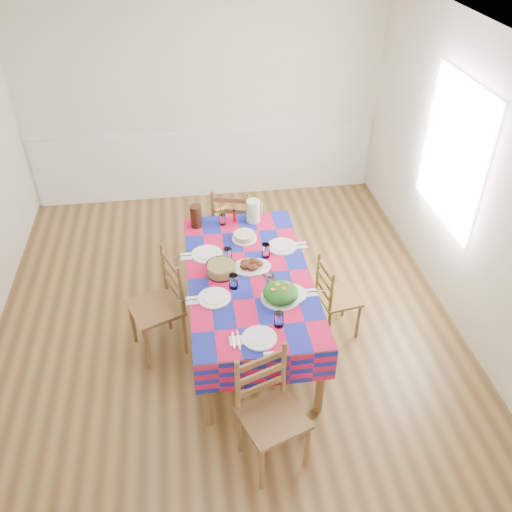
# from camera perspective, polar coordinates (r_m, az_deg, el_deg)

# --- Properties ---
(room) EXTENTS (4.58, 5.08, 2.78)m
(room) POSITION_cam_1_polar(r_m,az_deg,el_deg) (4.72, -3.79, 5.92)
(room) COLOR brown
(room) RESTS_ON ground
(wainscot) EXTENTS (4.41, 0.06, 0.92)m
(wainscot) POSITION_cam_1_polar(r_m,az_deg,el_deg) (7.32, -5.28, 9.82)
(wainscot) COLOR white
(wainscot) RESTS_ON room
(window_right) EXTENTS (0.00, 1.40, 1.40)m
(window_right) POSITION_cam_1_polar(r_m,az_deg,el_deg) (5.50, 20.01, 10.16)
(window_right) COLOR white
(window_right) RESTS_ON room
(dining_table) EXTENTS (1.08, 2.01, 0.78)m
(dining_table) POSITION_cam_1_polar(r_m,az_deg,el_deg) (4.82, -0.74, -2.71)
(dining_table) COLOR brown
(dining_table) RESTS_ON room
(setting_near_head) EXTENTS (0.44, 0.29, 0.13)m
(setting_near_head) POSITION_cam_1_polar(r_m,az_deg,el_deg) (4.19, 1.03, -7.92)
(setting_near_head) COLOR white
(setting_near_head) RESTS_ON dining_table
(setting_left_near) EXTENTS (0.50, 0.30, 0.13)m
(setting_left_near) POSITION_cam_1_polar(r_m,az_deg,el_deg) (4.54, -3.75, -3.79)
(setting_left_near) COLOR white
(setting_left_near) RESTS_ON dining_table
(setting_left_far) EXTENTS (0.52, 0.31, 0.14)m
(setting_left_far) POSITION_cam_1_polar(r_m,az_deg,el_deg) (4.96, -4.49, 0.16)
(setting_left_far) COLOR white
(setting_left_far) RESTS_ON dining_table
(setting_right_near) EXTENTS (0.49, 0.28, 0.13)m
(setting_right_near) POSITION_cam_1_polar(r_m,az_deg,el_deg) (4.56, 2.99, -3.53)
(setting_right_near) COLOR white
(setting_right_near) RESTS_ON dining_table
(setting_right_far) EXTENTS (0.53, 0.30, 0.13)m
(setting_right_far) POSITION_cam_1_polar(r_m,az_deg,el_deg) (5.04, 2.22, 0.88)
(setting_right_far) COLOR white
(setting_right_far) RESTS_ON dining_table
(meat_platter) EXTENTS (0.36, 0.26, 0.07)m
(meat_platter) POSITION_cam_1_polar(r_m,az_deg,el_deg) (4.82, -0.52, -1.00)
(meat_platter) COLOR white
(meat_platter) RESTS_ON dining_table
(salad_platter) EXTENTS (0.33, 0.33, 0.14)m
(salad_platter) POSITION_cam_1_polar(r_m,az_deg,el_deg) (4.48, 2.61, -3.95)
(salad_platter) COLOR white
(salad_platter) RESTS_ON dining_table
(pasta_bowl) EXTENTS (0.27, 0.27, 0.10)m
(pasta_bowl) POSITION_cam_1_polar(r_m,az_deg,el_deg) (4.76, -3.70, -1.35)
(pasta_bowl) COLOR white
(pasta_bowl) RESTS_ON dining_table
(cake) EXTENTS (0.24, 0.24, 0.07)m
(cake) POSITION_cam_1_polar(r_m,az_deg,el_deg) (5.18, -1.24, 2.06)
(cake) COLOR white
(cake) RESTS_ON dining_table
(serving_utensils) EXTENTS (0.14, 0.32, 0.01)m
(serving_utensils) POSITION_cam_1_polar(r_m,az_deg,el_deg) (4.71, 1.65, -2.44)
(serving_utensils) COLOR black
(serving_utensils) RESTS_ON dining_table
(flower_vase) EXTENTS (0.13, 0.11, 0.21)m
(flower_vase) POSITION_cam_1_polar(r_m,az_deg,el_deg) (5.39, -3.57, 4.14)
(flower_vase) COLOR white
(flower_vase) RESTS_ON dining_table
(hot_sauce) EXTENTS (0.03, 0.03, 0.14)m
(hot_sauce) POSITION_cam_1_polar(r_m,az_deg,el_deg) (5.44, -2.32, 4.30)
(hot_sauce) COLOR red
(hot_sauce) RESTS_ON dining_table
(green_pitcher) EXTENTS (0.14, 0.14, 0.23)m
(green_pitcher) POSITION_cam_1_polar(r_m,az_deg,el_deg) (5.41, -0.29, 4.76)
(green_pitcher) COLOR #C0EFA8
(green_pitcher) RESTS_ON dining_table
(tea_pitcher) EXTENTS (0.11, 0.11, 0.23)m
(tea_pitcher) POSITION_cam_1_polar(r_m,az_deg,el_deg) (5.37, -6.34, 4.19)
(tea_pitcher) COLOR black
(tea_pitcher) RESTS_ON dining_table
(name_card) EXTENTS (0.08, 0.03, 0.02)m
(name_card) POSITION_cam_1_polar(r_m,az_deg,el_deg) (4.05, 1.37, -10.25)
(name_card) COLOR white
(name_card) RESTS_ON dining_table
(chair_near) EXTENTS (0.55, 0.54, 0.99)m
(chair_near) POSITION_cam_1_polar(r_m,az_deg,el_deg) (4.09, 1.49, -16.21)
(chair_near) COLOR brown
(chair_near) RESTS_ON room
(chair_far) EXTENTS (0.52, 0.50, 0.97)m
(chair_far) POSITION_cam_1_polar(r_m,az_deg,el_deg) (5.97, -2.44, 3.25)
(chair_far) COLOR brown
(chair_far) RESTS_ON room
(chair_left) EXTENTS (0.56, 0.57, 1.00)m
(chair_left) POSITION_cam_1_polar(r_m,az_deg,el_deg) (4.95, -10.06, -5.19)
(chair_left) COLOR brown
(chair_left) RESTS_ON room
(chair_right) EXTENTS (0.41, 0.42, 0.84)m
(chair_right) POSITION_cam_1_polar(r_m,az_deg,el_deg) (5.14, 8.30, -4.36)
(chair_right) COLOR brown
(chair_right) RESTS_ON room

